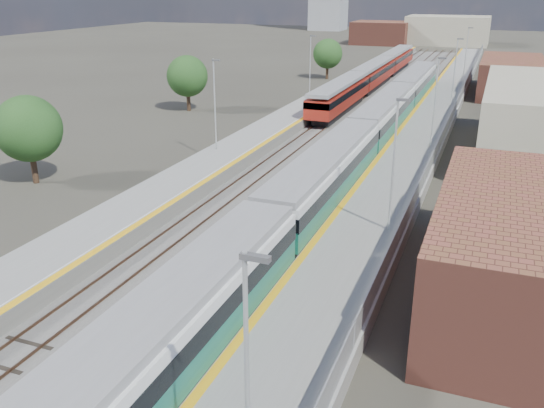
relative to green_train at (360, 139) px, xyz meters
The scene contains 11 objects.
ground 13.39m from the green_train, 96.53° to the left, with size 320.00×320.00×0.00m, color #47443A.
ballast_bed 16.21m from the green_train, 103.51° to the left, with size 10.50×155.00×0.06m, color #565451.
tracks 17.71m from the green_train, 100.33° to the left, with size 8.96×160.00×0.17m.
platform_right 16.15m from the green_train, 76.37° to the left, with size 4.70×155.00×8.52m.
platform_left 18.91m from the green_train, 124.07° to the left, with size 4.30×155.00×8.52m.
buildings 103.92m from the green_train, 100.92° to the left, with size 72.00×185.50×40.00m.
green_train is the anchor object (origin of this frame).
red_train 39.85m from the green_train, 100.12° to the left, with size 2.83×57.40×3.57m.
tree_a 25.58m from the green_train, 148.98° to the right, with size 4.90×4.90×6.63m.
tree_b 28.49m from the green_train, 148.33° to the left, with size 4.80×4.80×6.51m.
tree_c 48.08m from the green_train, 109.20° to the left, with size 4.64×4.64×6.29m.
Camera 1 is at (11.27, -8.40, 13.94)m, focal length 38.00 mm.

